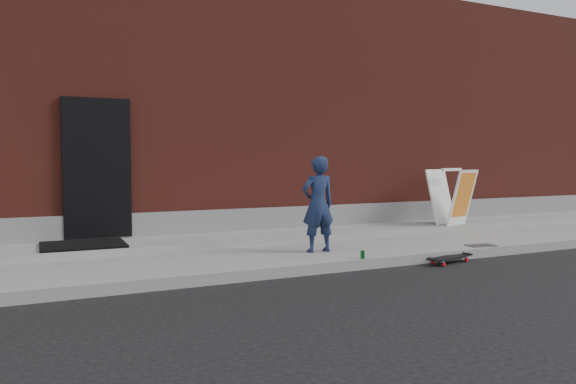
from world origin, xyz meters
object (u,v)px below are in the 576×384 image
child (318,204)px  skateboard (450,258)px  soda_can (363,255)px  pizza_sign (452,196)px

child → skateboard: (1.71, -0.96, -0.79)m
child → soda_can: 1.07m
child → pizza_sign: size_ratio=1.29×
child → soda_can: bearing=110.4°
skateboard → soda_can: 1.45m
pizza_sign → soda_can: size_ratio=9.77×
skateboard → pizza_sign: 3.06m
child → skateboard: size_ratio=1.61×
child → pizza_sign: child is taller
pizza_sign → soda_can: bearing=-149.7°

